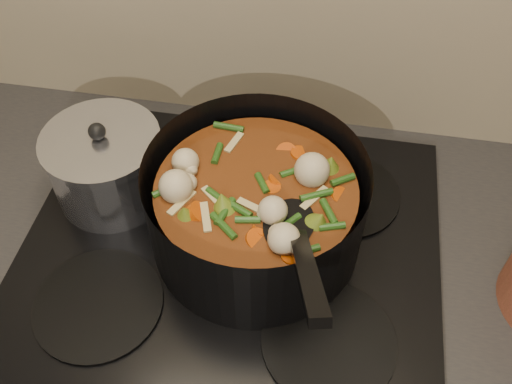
# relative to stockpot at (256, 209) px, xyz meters

# --- Properties ---
(counter) EXTENTS (2.64, 0.64, 0.91)m
(counter) POSITION_rel_stockpot_xyz_m (-0.04, -0.02, -0.54)
(counter) COLOR brown
(counter) RESTS_ON ground
(stovetop) EXTENTS (0.62, 0.54, 0.03)m
(stovetop) POSITION_rel_stockpot_xyz_m (-0.04, -0.02, -0.08)
(stovetop) COLOR black
(stovetop) RESTS_ON counter
(stockpot) EXTENTS (0.32, 0.41, 0.23)m
(stockpot) POSITION_rel_stockpot_xyz_m (0.00, 0.00, 0.00)
(stockpot) COLOR black
(stockpot) RESTS_ON stovetop
(saucepan) EXTENTS (0.18, 0.18, 0.15)m
(saucepan) POSITION_rel_stockpot_xyz_m (-0.24, 0.05, -0.01)
(saucepan) COLOR silver
(saucepan) RESTS_ON stovetop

